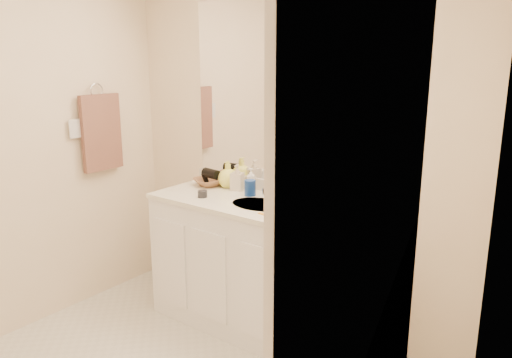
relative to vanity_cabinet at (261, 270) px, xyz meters
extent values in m
cube|color=#FEE7C7|center=(0.00, 0.28, 0.77)|extent=(2.60, 0.02, 2.40)
cube|color=#FEE7C7|center=(1.30, -1.02, 0.77)|extent=(0.02, 2.60, 2.40)
cube|color=white|center=(0.00, 0.00, 0.00)|extent=(1.50, 0.55, 0.85)
cube|color=white|center=(0.00, 0.00, 0.44)|extent=(1.52, 0.57, 0.03)
cube|color=silver|center=(0.00, 0.26, 0.50)|extent=(1.52, 0.03, 0.08)
cylinder|color=beige|center=(0.00, -0.02, 0.44)|extent=(0.37, 0.37, 0.02)
cylinder|color=silver|center=(0.00, 0.16, 0.51)|extent=(0.02, 0.02, 0.11)
cube|color=white|center=(0.00, 0.27, 1.14)|extent=(1.48, 0.01, 1.20)
cylinder|color=navy|center=(-0.17, 0.11, 0.51)|extent=(0.08, 0.08, 0.11)
cylinder|color=tan|center=(0.15, 0.14, 0.51)|extent=(0.10, 0.10, 0.10)
cylinder|color=#D9396C|center=(0.16, 0.14, 0.60)|extent=(0.01, 0.04, 0.20)
cylinder|color=#0A6D82|center=(0.44, 0.01, 0.54)|extent=(0.08, 0.08, 0.17)
cylinder|color=silver|center=(0.51, 0.14, 0.54)|extent=(0.06, 0.06, 0.16)
cube|color=white|center=(0.45, -0.08, 0.46)|extent=(0.12, 0.10, 0.01)
cube|color=#95C730|center=(0.45, -0.08, 0.48)|extent=(0.07, 0.06, 0.02)
cube|color=orange|center=(0.16, -0.18, 0.46)|extent=(0.11, 0.04, 0.00)
cylinder|color=#242429|center=(-0.39, -0.12, 0.48)|extent=(0.07, 0.07, 0.04)
imported|color=white|center=(-0.21, 0.18, 0.54)|extent=(0.08, 0.08, 0.17)
imported|color=beige|center=(-0.32, 0.17, 0.55)|extent=(0.10, 0.10, 0.18)
imported|color=#FEFD62|center=(-0.43, 0.19, 0.55)|extent=(0.16, 0.16, 0.19)
imported|color=brown|center=(-0.56, 0.14, 0.48)|extent=(0.28, 0.28, 0.05)
cylinder|color=black|center=(-0.54, 0.14, 0.54)|extent=(0.15, 0.09, 0.07)
torus|color=silver|center=(-1.27, -0.25, 1.12)|extent=(0.01, 0.11, 0.11)
cube|color=brown|center=(-1.25, -0.25, 0.82)|extent=(0.04, 0.32, 0.55)
cube|color=silver|center=(-1.27, -0.45, 0.88)|extent=(0.01, 0.08, 0.13)
cube|color=silver|center=(1.29, -1.32, 0.57)|extent=(0.02, 0.82, 2.00)
camera|label=1|loc=(1.79, -2.45, 1.37)|focal=35.00mm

